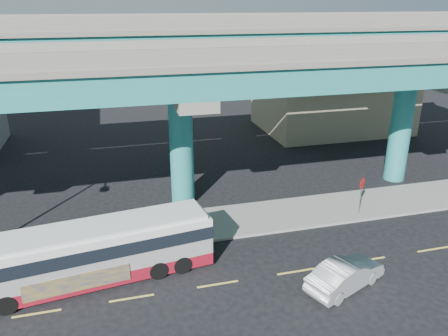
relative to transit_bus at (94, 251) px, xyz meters
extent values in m
plane|color=black|center=(5.48, -1.58, -1.56)|extent=(120.00, 120.00, 0.00)
cube|color=gray|center=(5.48, 3.92, -1.49)|extent=(70.00, 4.00, 0.15)
cube|color=#D8C64C|center=(-2.52, -1.88, -1.56)|extent=(2.00, 0.12, 0.01)
cube|color=#D8C64C|center=(1.48, -1.88, -1.56)|extent=(2.00, 0.12, 0.01)
cube|color=#D8C64C|center=(5.48, -1.88, -1.56)|extent=(2.00, 0.12, 0.01)
cube|color=#D8C64C|center=(9.48, -1.88, -1.56)|extent=(2.00, 0.12, 0.01)
cube|color=#D8C64C|center=(13.48, -1.88, -1.56)|extent=(2.00, 0.12, 0.01)
cube|color=#D8C64C|center=(17.48, -1.88, -1.56)|extent=(2.00, 0.12, 0.01)
cylinder|color=#1F7875|center=(5.48, 7.42, 2.14)|extent=(1.50, 1.50, 7.40)
cube|color=gray|center=(5.48, 7.42, 6.14)|extent=(2.00, 12.00, 0.60)
cube|color=gray|center=(5.48, 10.92, 7.04)|extent=(1.80, 5.00, 1.20)
cylinder|color=#1F7875|center=(21.48, 7.42, 2.14)|extent=(1.50, 1.50, 7.40)
cube|color=gray|center=(21.48, 7.42, 6.14)|extent=(2.00, 12.00, 0.60)
cube|color=gray|center=(21.48, 10.92, 7.04)|extent=(1.80, 5.00, 1.20)
cube|color=#1F7875|center=(5.48, 3.92, 7.14)|extent=(52.00, 5.00, 1.40)
cube|color=gray|center=(5.48, 3.92, 7.99)|extent=(52.00, 5.40, 0.30)
cube|color=gray|center=(5.48, 1.42, 8.54)|extent=(52.00, 0.25, 0.80)
cube|color=gray|center=(5.48, 6.42, 8.54)|extent=(52.00, 0.25, 0.80)
cube|color=#1F7875|center=(5.48, 10.92, 8.34)|extent=(52.00, 5.00, 1.40)
cube|color=gray|center=(5.48, 10.92, 9.19)|extent=(52.00, 5.40, 0.30)
cube|color=gray|center=(5.48, 8.42, 9.74)|extent=(52.00, 0.25, 0.80)
cube|color=gray|center=(5.48, 13.42, 9.74)|extent=(52.00, 0.25, 0.80)
cube|color=tan|center=(23.48, 21.42, 1.94)|extent=(14.00, 10.00, 7.00)
cube|color=black|center=(23.48, 16.32, 4.04)|extent=(12.00, 0.25, 1.20)
cube|color=maroon|center=(-0.01, 0.00, -1.06)|extent=(11.26, 3.80, 0.64)
cube|color=#AEAEB3|center=(-0.01, 0.00, -0.04)|extent=(11.26, 3.80, 1.38)
cube|color=black|center=(-0.01, 0.00, 0.42)|extent=(11.32, 3.85, 0.64)
cube|color=silver|center=(-0.01, 0.00, 0.92)|extent=(11.26, 3.80, 0.37)
cube|color=silver|center=(-0.01, 0.00, 1.20)|extent=(10.83, 3.50, 0.18)
cube|color=black|center=(5.48, 0.74, 0.28)|extent=(0.34, 2.09, 1.10)
cube|color=navy|center=(-0.77, -1.31, -0.72)|extent=(4.57, 0.66, 0.83)
cylinder|color=black|center=(-3.70, -1.56, -1.10)|extent=(0.95, 0.40, 0.92)
cylinder|color=black|center=(-3.99, 0.54, -1.10)|extent=(0.95, 0.40, 0.92)
cylinder|color=black|center=(2.86, -0.68, -1.10)|extent=(0.95, 0.40, 0.92)
cylinder|color=black|center=(2.58, 1.42, -1.10)|extent=(0.95, 0.40, 0.92)
cylinder|color=black|center=(4.05, -0.52, -1.10)|extent=(0.95, 0.40, 0.92)
cylinder|color=black|center=(3.77, 1.58, -1.10)|extent=(0.95, 0.40, 0.92)
imported|color=#B2B2B7|center=(11.14, -3.61, -0.87)|extent=(4.48, 5.25, 1.38)
cylinder|color=gray|center=(15.63, 2.62, -0.35)|extent=(0.06, 0.06, 2.12)
cylinder|color=#B20A0A|center=(15.63, 2.59, 0.66)|extent=(0.60, 0.46, 0.73)
camera|label=1|loc=(1.29, -18.63, 10.94)|focal=35.00mm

